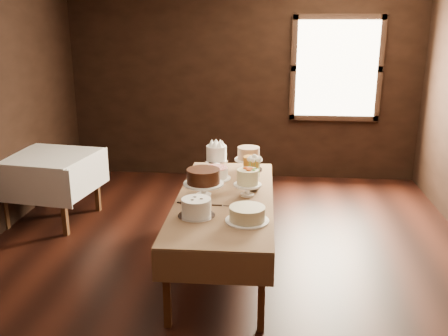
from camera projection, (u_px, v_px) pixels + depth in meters
floor at (222, 271)px, 4.64m from camera, size 5.00×6.00×0.01m
wall_back at (243, 82)px, 7.09m from camera, size 5.00×0.02×2.80m
window at (337, 69)px, 6.86m from camera, size 1.10×0.05×1.30m
display_table at (225, 202)px, 4.59m from camera, size 0.91×2.25×0.69m
side_table at (49, 163)px, 5.66m from camera, size 1.05×1.05×0.78m
cake_meringue at (217, 158)px, 5.37m from camera, size 0.31×0.31×0.28m
cake_speckled at (248, 159)px, 5.36m from camera, size 0.33×0.33×0.26m
cake_lattice at (216, 174)px, 5.08m from camera, size 0.31×0.31×0.11m
cake_caramel at (251, 169)px, 5.03m from camera, size 0.22×0.22×0.25m
cake_chocolate at (203, 183)px, 4.57m from camera, size 0.37×0.37×0.27m
cake_flowers at (248, 184)px, 4.57m from camera, size 0.26×0.26×0.26m
cake_swirl at (196, 208)px, 4.09m from camera, size 0.34×0.34×0.16m
cake_cream at (247, 215)px, 4.00m from camera, size 0.36×0.36×0.12m
cake_server_a at (231, 206)px, 4.33m from camera, size 0.24×0.04×0.01m
cake_server_b at (256, 212)px, 4.21m from camera, size 0.20×0.17×0.01m
cake_server_d at (255, 189)px, 4.77m from camera, size 0.14×0.22×0.01m
cake_server_e at (194, 205)px, 4.35m from camera, size 0.23×0.11×0.01m
flower_vase at (254, 184)px, 4.71m from camera, size 0.14×0.14×0.14m
flower_bouquet at (254, 165)px, 4.66m from camera, size 0.14×0.14×0.20m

